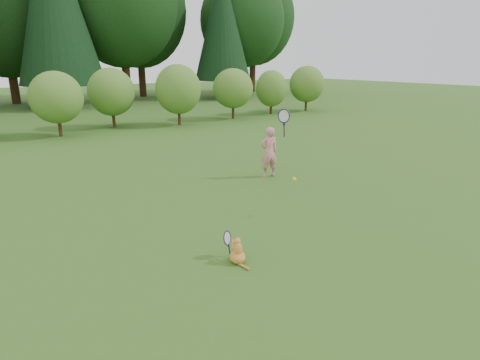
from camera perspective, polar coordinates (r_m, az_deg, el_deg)
ground at (r=7.58m, az=2.12°, el=-6.76°), size 100.00×100.00×0.00m
shrub_row at (r=19.14m, az=-21.68°, el=10.62°), size 28.00×3.00×2.80m
child at (r=10.71m, az=4.21°, el=4.15°), size 0.80×0.54×2.01m
cat at (r=6.27m, az=-0.42°, el=-9.82°), size 0.39×0.59×0.57m
tennis_ball at (r=8.05m, az=7.73°, el=0.13°), size 0.08×0.08×0.08m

